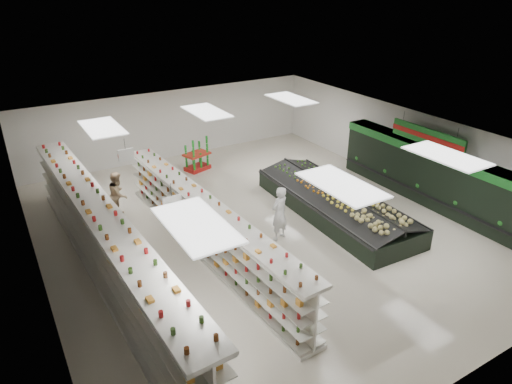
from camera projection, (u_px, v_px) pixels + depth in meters
floor at (259, 226)px, 16.00m from camera, size 16.00×16.00×0.00m
ceiling at (260, 139)px, 14.63m from camera, size 14.00×16.00×0.02m
wall_back at (172, 124)px, 21.52m from camera, size 14.00×0.02×3.20m
wall_front at (467, 327)px, 9.11m from camera, size 14.00×0.02×3.20m
wall_left at (34, 241)px, 12.08m from camera, size 0.02×16.00×3.20m
wall_right at (406, 148)px, 18.56m from camera, size 0.02×16.00×3.20m
produce_wall_case at (426, 171)px, 17.33m from camera, size 0.93×8.00×2.20m
aisle_sign_near at (172, 203)px, 11.51m from camera, size 0.52×0.06×0.75m
aisle_sign_far at (126, 155)px, 14.61m from camera, size 0.52×0.06×0.75m
hortifruti_banner at (427, 137)px, 16.60m from camera, size 0.12×3.20×0.95m
gondola_left at (106, 248)px, 12.81m from camera, size 1.54×12.92×2.23m
gondola_center at (205, 229)px, 14.15m from camera, size 1.33×10.57×1.83m
produce_island at (334, 202)px, 16.63m from camera, size 2.77×7.05×1.04m
soda_endcap at (197, 155)px, 20.37m from camera, size 1.27×1.04×1.41m
shopper_main at (279, 214)px, 14.85m from camera, size 0.78×0.61×1.88m
shopper_background at (118, 194)px, 16.34m from camera, size 0.84×0.98×1.72m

